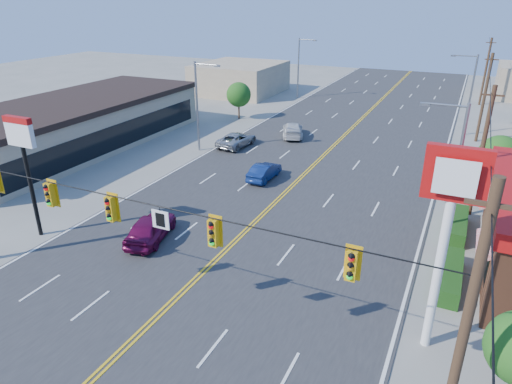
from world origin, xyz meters
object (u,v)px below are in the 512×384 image
at_px(car_magenta, 151,228).
at_px(car_white, 293,130).
at_px(pizza_hut_sign, 24,152).
at_px(kfc_pylon, 449,212).
at_px(car_blue, 264,172).
at_px(car_silver, 237,140).
at_px(signal_span, 134,226).

xyz_separation_m(car_magenta, car_white, (-0.12, 23.39, -0.06)).
bearing_deg(car_magenta, pizza_hut_sign, 5.67).
height_order(kfc_pylon, car_blue, kfc_pylon).
distance_m(kfc_pylon, car_silver, 28.57).
xyz_separation_m(pizza_hut_sign, car_silver, (2.70, 20.37, -4.52)).
xyz_separation_m(signal_span, kfc_pylon, (11.12, 4.00, 1.16)).
distance_m(kfc_pylon, pizza_hut_sign, 22.02).
distance_m(signal_span, kfc_pylon, 11.87).
distance_m(pizza_hut_sign, car_magenta, 8.14).
bearing_deg(car_blue, pizza_hut_sign, 59.08).
height_order(car_magenta, car_silver, car_magenta).
relative_size(pizza_hut_sign, car_magenta, 1.54).
xyz_separation_m(kfc_pylon, pizza_hut_sign, (-22.00, 0.00, -0.86)).
xyz_separation_m(kfc_pylon, car_magenta, (-15.56, 2.29, -5.29)).
relative_size(signal_span, car_magenta, 5.48).
bearing_deg(car_blue, kfc_pylon, 135.14).
bearing_deg(car_blue, car_silver, -47.77).
height_order(kfc_pylon, car_silver, kfc_pylon).
bearing_deg(car_blue, car_magenta, 80.52).
bearing_deg(pizza_hut_sign, kfc_pylon, 0.00).
bearing_deg(pizza_hut_sign, car_blue, 58.29).
relative_size(car_magenta, car_silver, 0.94).
distance_m(car_magenta, car_silver, 18.46).
bearing_deg(car_magenta, car_blue, -114.21).
xyz_separation_m(car_magenta, car_blue, (2.08, 11.50, -0.12)).
distance_m(signal_span, car_silver, 26.05).
xyz_separation_m(pizza_hut_sign, car_blue, (8.52, 13.79, -4.55)).
bearing_deg(car_silver, pizza_hut_sign, 86.81).
distance_m(signal_span, pizza_hut_sign, 11.60).
bearing_deg(car_white, car_magenta, 69.12).
xyz_separation_m(signal_span, car_silver, (-8.18, 24.37, -4.23)).
height_order(car_white, car_silver, car_white).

